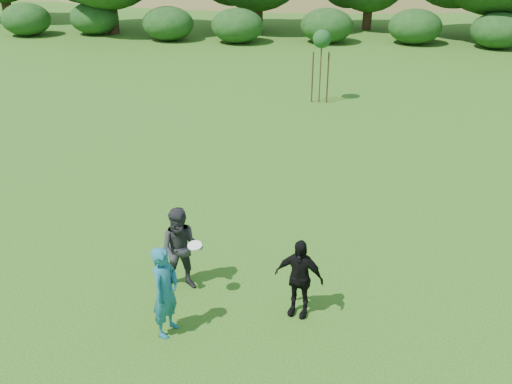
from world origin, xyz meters
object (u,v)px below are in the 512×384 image
at_px(player_grey, 182,250).
at_px(player_black, 299,278).
at_px(player_teal, 165,292).
at_px(sapling, 322,41).

distance_m(player_grey, player_black, 2.37).
xyz_separation_m(player_teal, sapling, (1.85, 14.53, 1.56)).
distance_m(player_black, sapling, 13.74).
bearing_deg(sapling, player_grey, -98.36).
relative_size(player_teal, sapling, 0.60).
bearing_deg(player_teal, player_black, -53.78).
relative_size(player_teal, player_black, 1.10).
distance_m(player_teal, player_black, 2.40).
height_order(player_teal, player_black, player_teal).
height_order(player_grey, sapling, sapling).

